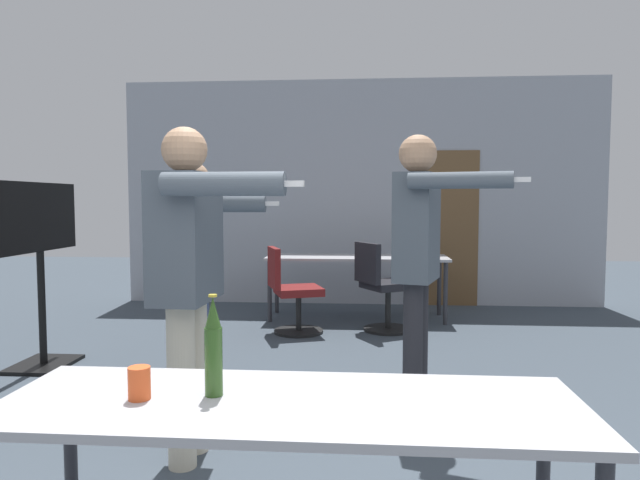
% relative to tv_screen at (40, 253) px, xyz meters
% --- Properties ---
extents(back_wall, '(6.38, 0.12, 2.99)m').
position_rel_tv_screen_xyz_m(back_wall, '(2.67, 3.16, 0.53)').
color(back_wall, '#A3A8B2').
rests_on(back_wall, ground_plane).
extents(conference_table_near, '(1.92, 0.64, 0.74)m').
position_rel_tv_screen_xyz_m(conference_table_near, '(2.45, -2.70, -0.29)').
color(conference_table_near, '#A8A8AD').
rests_on(conference_table_near, ground_plane).
extents(conference_table_far, '(2.11, 0.66, 0.74)m').
position_rel_tv_screen_xyz_m(conference_table_far, '(2.61, 2.16, -0.29)').
color(conference_table_far, '#A8A8AD').
rests_on(conference_table_far, ground_plane).
extents(tv_screen, '(0.44, 1.10, 1.55)m').
position_rel_tv_screen_xyz_m(tv_screen, '(0.00, 0.00, 0.00)').
color(tv_screen, black).
rests_on(tv_screen, ground_plane).
extents(person_right_polo, '(0.81, 0.73, 1.78)m').
position_rel_tv_screen_xyz_m(person_right_polo, '(1.77, -1.58, 0.11)').
color(person_right_polo, beige).
rests_on(person_right_polo, ground_plane).
extents(person_near_casual, '(0.80, 0.71, 1.67)m').
position_rel_tv_screen_xyz_m(person_near_casual, '(1.49, -0.52, 0.04)').
color(person_near_casual, '#3D4C75').
rests_on(person_near_casual, ground_plane).
extents(person_left_plaid, '(0.76, 0.76, 1.82)m').
position_rel_tv_screen_xyz_m(person_left_plaid, '(3.05, -0.83, 0.15)').
color(person_left_plaid, '#28282D').
rests_on(person_left_plaid, ground_plane).
extents(office_chair_far_left, '(0.68, 0.65, 0.95)m').
position_rel_tv_screen_xyz_m(office_chair_far_left, '(2.88, 1.51, -0.50)').
color(office_chair_far_left, black).
rests_on(office_chair_far_left, ground_plane).
extents(office_chair_far_right, '(0.64, 0.60, 0.91)m').
position_rel_tv_screen_xyz_m(office_chair_far_right, '(1.93, 1.36, -0.54)').
color(office_chair_far_right, black).
rests_on(office_chair_far_right, ground_plane).
extents(beer_bottle, '(0.06, 0.06, 0.34)m').
position_rel_tv_screen_xyz_m(beer_bottle, '(2.19, -2.67, -0.06)').
color(beer_bottle, '#2D511E').
rests_on(beer_bottle, conference_table_near).
extents(drink_cup, '(0.07, 0.07, 0.11)m').
position_rel_tv_screen_xyz_m(drink_cup, '(1.95, -2.73, -0.16)').
color(drink_cup, '#E05123').
rests_on(drink_cup, conference_table_near).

